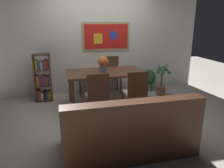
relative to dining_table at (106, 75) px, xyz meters
name	(u,v)px	position (x,y,z in m)	size (l,w,h in m)	color
ground_plane	(113,113)	(0.02, -0.56, -0.64)	(12.00, 12.00, 0.00)	beige
wall_back_with_painting	(99,41)	(0.03, 0.94, 0.66)	(5.20, 0.14, 2.60)	silver
dining_table	(106,75)	(0.00, 0.00, 0.00)	(1.65, 0.94, 0.73)	brown
dining_chair_near_right	(136,90)	(0.38, -0.84, -0.11)	(0.40, 0.41, 0.91)	brown
dining_chair_far_right	(112,71)	(0.33, 0.81, -0.11)	(0.40, 0.41, 0.91)	brown
dining_chair_near_left	(97,93)	(-0.34, -0.82, -0.11)	(0.40, 0.41, 0.91)	brown
dining_chair_far_left	(86,73)	(-0.34, 0.83, -0.11)	(0.40, 0.41, 0.91)	brown
leather_couch	(128,131)	(-0.09, -1.85, -0.33)	(1.80, 0.84, 0.84)	#472819
bookshelf	(43,79)	(-1.33, 0.55, -0.13)	(0.36, 0.28, 1.08)	brown
potted_ivy	(148,79)	(1.29, 0.69, -0.33)	(0.40, 0.40, 0.63)	#B2ADA3
potted_palm	(162,81)	(1.45, 0.25, -0.28)	(0.42, 0.45, 0.83)	brown
flower_vase	(103,63)	(-0.06, -0.04, 0.28)	(0.23, 0.22, 0.34)	slate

